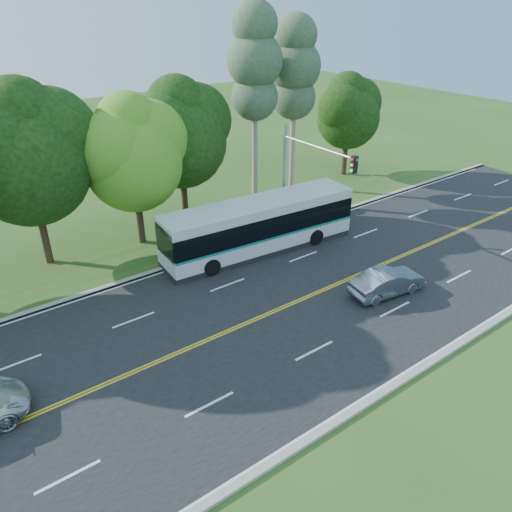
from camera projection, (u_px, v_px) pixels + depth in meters
ground at (274, 311)px, 25.04m from camera, size 120.00×120.00×0.00m
road at (274, 311)px, 25.04m from camera, size 60.00×14.00×0.02m
curb_north at (201, 256)px, 30.07m from camera, size 60.00×0.30×0.15m
curb_south at (385, 392)px, 19.94m from camera, size 60.00×0.30×0.15m
grass_verge at (186, 245)px, 31.40m from camera, size 60.00×4.00×0.10m
lane_markings at (273, 312)px, 24.98m from camera, size 57.60×13.82×0.00m
tree_row at (69, 143)px, 27.76m from camera, size 44.70×9.10×13.84m
bougainvillea_hedge at (283, 213)px, 34.25m from camera, size 9.50×2.25×1.50m
traffic_signal at (304, 170)px, 30.07m from camera, size 0.42×6.10×7.00m
transit_bus at (259, 227)px, 30.17m from camera, size 12.41×3.66×3.20m
sedan at (387, 282)px, 26.17m from camera, size 4.37×2.06×1.38m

